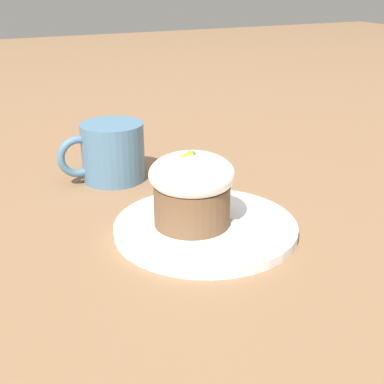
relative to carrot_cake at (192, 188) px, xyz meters
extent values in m
plane|color=#846042|center=(-0.01, 0.01, -0.05)|extent=(4.00, 4.00, 0.00)
cylinder|color=white|center=(-0.01, 0.01, -0.05)|extent=(0.21, 0.21, 0.01)
cylinder|color=brown|center=(0.00, 0.00, -0.02)|extent=(0.09, 0.09, 0.05)
ellipsoid|color=white|center=(0.00, 0.00, 0.02)|extent=(0.10, 0.10, 0.05)
cone|color=orange|center=(0.01, 0.00, 0.04)|extent=(0.02, 0.01, 0.01)
sphere|color=green|center=(0.00, 0.00, 0.04)|extent=(0.01, 0.01, 0.01)
cube|color=#B7B7BC|center=(-0.05, 0.03, -0.04)|extent=(0.07, 0.07, 0.00)
ellipsoid|color=#B7B7BC|center=(-0.01, -0.01, -0.04)|extent=(0.06, 0.06, 0.01)
cylinder|color=teal|center=(0.03, -0.20, -0.01)|extent=(0.09, 0.09, 0.08)
torus|color=teal|center=(0.08, -0.20, -0.01)|extent=(0.06, 0.01, 0.06)
camera|label=1|loc=(0.23, 0.49, 0.22)|focal=50.00mm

